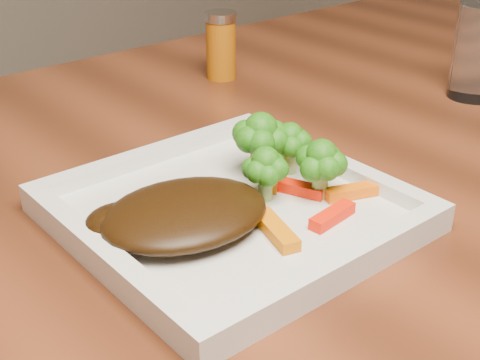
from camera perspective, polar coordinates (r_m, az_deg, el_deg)
plate at (r=0.59m, az=-0.75°, el=-2.96°), size 0.27×0.27×0.01m
steak at (r=0.55m, az=-4.73°, el=-2.85°), size 0.16×0.13×0.03m
broccoli_0 at (r=0.63m, az=1.77°, el=3.29°), size 0.06×0.06×0.07m
broccoli_1 at (r=0.64m, az=4.27°, el=3.27°), size 0.06×0.06×0.06m
broccoli_2 at (r=0.60m, az=6.91°, el=1.08°), size 0.07×0.07×0.06m
broccoli_3 at (r=0.59m, az=2.19°, el=1.01°), size 0.06×0.06×0.06m
carrot_0 at (r=0.57m, az=7.89°, el=-3.04°), size 0.05×0.02×0.01m
carrot_1 at (r=0.61m, az=9.56°, el=-0.97°), size 0.05×0.03×0.01m
carrot_2 at (r=0.55m, az=3.06°, el=-4.26°), size 0.03×0.06×0.01m
carrot_3 at (r=0.67m, az=3.00°, el=2.10°), size 0.05×0.02×0.01m
carrot_5 at (r=0.61m, az=5.03°, el=-0.69°), size 0.03×0.05×0.01m
carrot_6 at (r=0.63m, az=2.71°, el=0.26°), size 0.05×0.04×0.01m
spice_shaker at (r=0.94m, az=-1.62°, el=11.40°), size 0.05×0.05×0.09m
drinking_glass at (r=0.91m, az=19.67°, el=10.27°), size 0.08×0.08×0.12m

